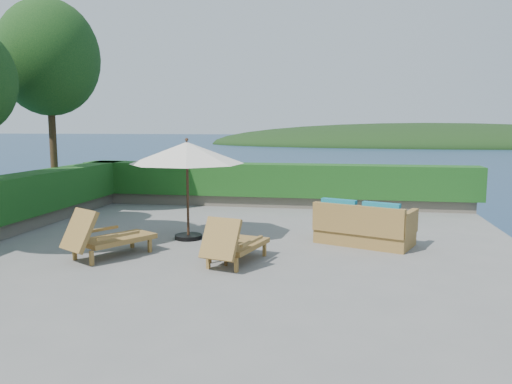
% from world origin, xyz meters
% --- Properties ---
extents(ground, '(12.00, 12.00, 0.00)m').
position_xyz_m(ground, '(0.00, 0.00, 0.00)').
color(ground, gray).
rests_on(ground, ground).
extents(foundation, '(12.00, 12.00, 3.00)m').
position_xyz_m(foundation, '(0.00, 0.00, -1.55)').
color(foundation, '#534B42').
rests_on(foundation, ocean).
extents(offshore_island, '(126.00, 57.60, 12.60)m').
position_xyz_m(offshore_island, '(25.00, 140.00, -3.00)').
color(offshore_island, black).
rests_on(offshore_island, ocean).
extents(planter_wall_far, '(12.00, 0.60, 0.36)m').
position_xyz_m(planter_wall_far, '(0.00, 5.60, 0.18)').
color(planter_wall_far, '#655E51').
rests_on(planter_wall_far, ground).
extents(hedge_far, '(12.40, 0.90, 1.00)m').
position_xyz_m(hedge_far, '(0.00, 5.60, 0.85)').
color(hedge_far, '#134213').
rests_on(hedge_far, planter_wall_far).
extents(tree_far, '(2.80, 2.80, 6.03)m').
position_xyz_m(tree_far, '(-6.00, 3.20, 4.40)').
color(tree_far, '#402F18').
rests_on(tree_far, ground).
extents(patio_umbrella, '(3.17, 3.17, 2.27)m').
position_xyz_m(patio_umbrella, '(-1.24, 0.76, 1.92)').
color(patio_umbrella, black).
rests_on(patio_umbrella, ground).
extents(lounge_left, '(1.51, 1.85, 1.00)m').
position_xyz_m(lounge_left, '(-2.32, -1.07, 0.42)').
color(lounge_left, olive).
rests_on(lounge_left, ground).
extents(lounge_right, '(1.06, 1.74, 0.94)m').
position_xyz_m(lounge_right, '(0.22, -1.08, 0.39)').
color(lounge_right, olive).
rests_on(lounge_right, ground).
extents(side_table, '(0.57, 0.57, 0.48)m').
position_xyz_m(side_table, '(-0.01, -1.00, 0.39)').
color(side_table, brown).
rests_on(side_table, ground).
extents(wicker_loveseat, '(2.24, 1.69, 0.99)m').
position_xyz_m(wicker_loveseat, '(2.63, 0.90, 0.38)').
color(wicker_loveseat, olive).
rests_on(wicker_loveseat, ground).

